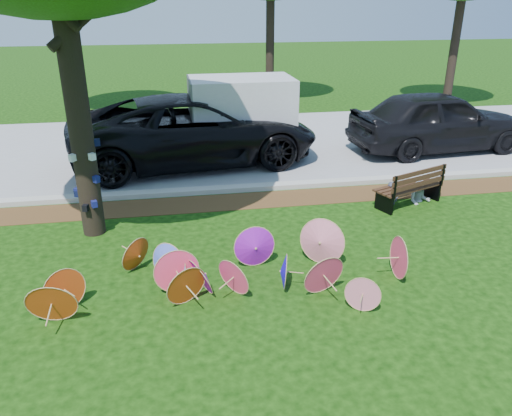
{
  "coord_description": "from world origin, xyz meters",
  "views": [
    {
      "loc": [
        -0.9,
        -6.2,
        4.48
      ],
      "look_at": [
        0.5,
        2.0,
        0.9
      ],
      "focal_mm": 35.0,
      "sensor_mm": 36.0,
      "label": 1
    }
  ],
  "objects": [
    {
      "name": "black_van",
      "position": [
        -0.28,
        7.62,
        0.96
      ],
      "size": [
        7.24,
        4.05,
        1.91
      ],
      "primitive_type": "imported",
      "rotation": [
        0.0,
        0.0,
        1.7
      ],
      "color": "black",
      "rests_on": "ground"
    },
    {
      "name": "person_right",
      "position": [
        4.67,
        3.77,
        0.52
      ],
      "size": [
        0.6,
        0.53,
        1.05
      ],
      "primitive_type": "imported",
      "rotation": [
        0.0,
        0.0,
        -0.3
      ],
      "color": "#AFAEB8",
      "rests_on": "ground"
    },
    {
      "name": "cargo_trailer",
      "position": [
        1.1,
        7.92,
        1.31
      ],
      "size": [
        2.91,
        1.86,
        2.62
      ],
      "primitive_type": "cube",
      "rotation": [
        0.0,
        0.0,
        0.01
      ],
      "color": "silver",
      "rests_on": "ground"
    },
    {
      "name": "dark_pickup",
      "position": [
        7.09,
        7.63,
        0.92
      ],
      "size": [
        5.57,
        2.61,
        1.84
      ],
      "primitive_type": "imported",
      "rotation": [
        0.0,
        0.0,
        1.65
      ],
      "color": "black",
      "rests_on": "ground"
    },
    {
      "name": "ground",
      "position": [
        0.0,
        0.0,
        0.0
      ],
      "size": [
        90.0,
        90.0,
        0.0
      ],
      "primitive_type": "plane",
      "color": "black",
      "rests_on": "ground"
    },
    {
      "name": "mulch_strip",
      "position": [
        0.0,
        4.5,
        0.01
      ],
      "size": [
        90.0,
        1.0,
        0.01
      ],
      "primitive_type": "cube",
      "color": "#472D16",
      "rests_on": "ground"
    },
    {
      "name": "park_bench",
      "position": [
        4.32,
        3.72,
        0.45
      ],
      "size": [
        1.83,
        1.24,
        0.89
      ],
      "primitive_type": null,
      "rotation": [
        0.0,
        0.0,
        0.38
      ],
      "color": "black",
      "rests_on": "ground"
    },
    {
      "name": "person_left",
      "position": [
        3.97,
        3.77,
        0.51
      ],
      "size": [
        0.39,
        0.27,
        1.02
      ],
      "primitive_type": "imported",
      "rotation": [
        0.0,
        0.0,
        0.07
      ],
      "color": "#3B3E51",
      "rests_on": "ground"
    },
    {
      "name": "parasol_pile",
      "position": [
        -0.12,
        0.86,
        0.36
      ],
      "size": [
        6.04,
        2.27,
        0.86
      ],
      "color": "#D66F84",
      "rests_on": "ground"
    },
    {
      "name": "street",
      "position": [
        0.0,
        9.35,
        0.01
      ],
      "size": [
        90.0,
        8.0,
        0.01
      ],
      "primitive_type": "cube",
      "color": "gray",
      "rests_on": "ground"
    },
    {
      "name": "curb",
      "position": [
        0.0,
        5.2,
        0.06
      ],
      "size": [
        90.0,
        0.3,
        0.12
      ],
      "primitive_type": "cube",
      "color": "#B7B5AD",
      "rests_on": "ground"
    }
  ]
}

